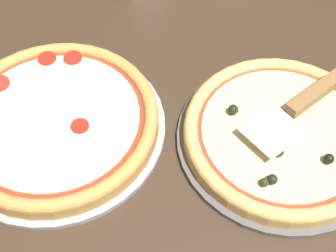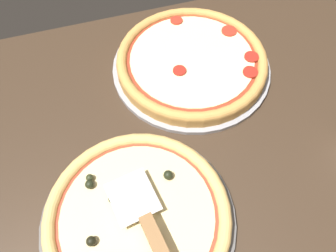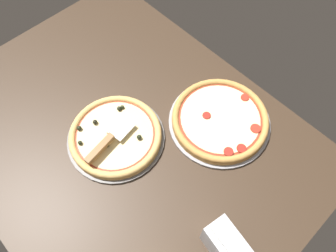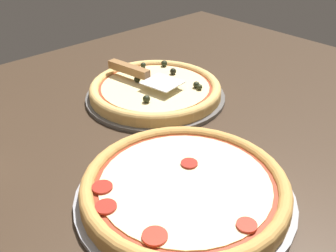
{
  "view_description": "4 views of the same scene",
  "coord_description": "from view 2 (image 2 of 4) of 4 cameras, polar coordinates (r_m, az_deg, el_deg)",
  "views": [
    {
      "loc": [
        -28.78,
        34.3,
        64.5
      ],
      "look_at": [
        10.16,
        11.95,
        3.0
      ],
      "focal_mm": 50.0,
      "sensor_mm": 36.0,
      "label": 1
    },
    {
      "loc": [
        -0.08,
        -21.17,
        58.01
      ],
      "look_at": [
        10.16,
        11.95,
        3.0
      ],
      "focal_mm": 35.0,
      "sensor_mm": 36.0,
      "label": 2
    },
    {
      "loc": [
        50.85,
        -26.75,
        102.97
      ],
      "look_at": [
        10.16,
        11.95,
        3.0
      ],
      "focal_mm": 35.0,
      "sensor_mm": 36.0,
      "label": 3
    },
    {
      "loc": [
        56.72,
        62.26,
        44.68
      ],
      "look_at": [
        10.16,
        11.95,
        3.0
      ],
      "focal_mm": 42.0,
      "sensor_mm": 36.0,
      "label": 4
    }
  ],
  "objects": [
    {
      "name": "ground_plane",
      "position": [
        0.63,
        -5.75,
        -13.45
      ],
      "size": [
        134.53,
        101.67,
        3.6
      ],
      "primitive_type": "cube",
      "color": "#38281C"
    },
    {
      "name": "pizza_pan_front",
      "position": [
        0.6,
        -5.47,
        -15.96
      ],
      "size": [
        34.23,
        34.23,
        1.0
      ],
      "primitive_type": "cylinder",
      "color": "#565451",
      "rests_on": "ground_plane"
    },
    {
      "name": "pizza_front",
      "position": [
        0.58,
        -5.66,
        -15.41
      ],
      "size": [
        32.18,
        32.18,
        3.99
      ],
      "color": "#DBAD60",
      "rests_on": "pizza_pan_front"
    },
    {
      "name": "pizza_pan_back",
      "position": [
        0.78,
        4.11,
        10.22
      ],
      "size": [
        36.65,
        36.65,
        1.0
      ],
      "primitive_type": "cylinder",
      "color": "#939399",
      "rests_on": "ground_plane"
    },
    {
      "name": "pizza_back",
      "position": [
        0.77,
        4.23,
        11.33
      ],
      "size": [
        34.45,
        34.45,
        3.32
      ],
      "color": "#C68E47",
      "rests_on": "pizza_pan_back"
    },
    {
      "name": "serving_spatula",
      "position": [
        0.54,
        -2.11,
        -19.16
      ],
      "size": [
        8.6,
        21.12,
        2.0
      ],
      "color": "silver",
      "rests_on": "pizza_front"
    }
  ]
}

